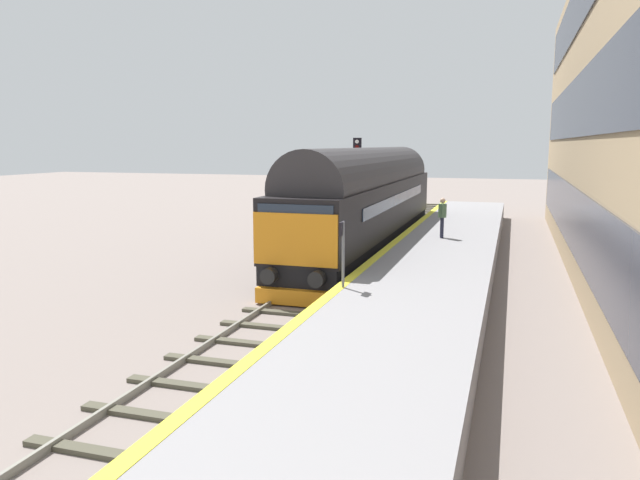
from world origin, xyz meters
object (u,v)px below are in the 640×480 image
at_px(signal_post_near, 312,195).
at_px(platform_number_sign, 343,244).
at_px(signal_post_mid, 357,176).
at_px(diesel_locomotive, 367,198).
at_px(waiting_passenger, 442,214).

distance_m(signal_post_near, platform_number_sign, 9.41).
bearing_deg(platform_number_sign, signal_post_mid, 102.81).
bearing_deg(platform_number_sign, diesel_locomotive, 99.73).
xyz_separation_m(signal_post_near, platform_number_sign, (3.71, -8.63, -0.52)).
relative_size(diesel_locomotive, platform_number_sign, 10.81).
relative_size(platform_number_sign, waiting_passenger, 1.08).
distance_m(diesel_locomotive, platform_number_sign, 10.89).
height_order(diesel_locomotive, signal_post_mid, signal_post_mid).
distance_m(diesel_locomotive, signal_post_mid, 5.93).
xyz_separation_m(signal_post_mid, platform_number_sign, (3.71, -16.32, -0.97)).
height_order(signal_post_mid, platform_number_sign, signal_post_mid).
height_order(diesel_locomotive, signal_post_near, diesel_locomotive).
relative_size(signal_post_near, waiting_passenger, 2.56).
height_order(signal_post_near, platform_number_sign, signal_post_near).
bearing_deg(waiting_passenger, signal_post_mid, 26.97).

